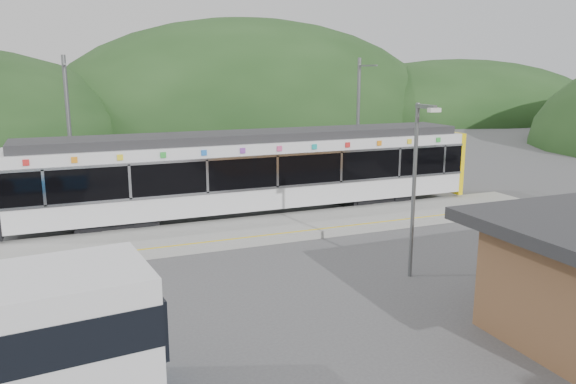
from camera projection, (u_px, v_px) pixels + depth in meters
name	position (u px, v px, depth m)	size (l,w,h in m)	color
ground	(300.00, 257.00, 19.50)	(120.00, 120.00, 0.00)	#4C4C4F
hills	(375.00, 208.00, 26.58)	(146.00, 149.00, 26.00)	#1E3D19
platform	(267.00, 229.00, 22.46)	(26.00, 3.20, 0.30)	#9E9E99
yellow_line	(279.00, 234.00, 21.25)	(26.00, 0.10, 0.01)	yellow
train	(255.00, 170.00, 24.66)	(20.44, 3.01, 3.74)	black
catenary_mast_west	(70.00, 135.00, 23.89)	(0.18, 1.80, 7.00)	slate
catenary_mast_east	(358.00, 124.00, 29.07)	(0.18, 1.80, 7.00)	slate
lamp_post	(417.00, 175.00, 16.92)	(0.35, 0.96, 5.42)	slate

